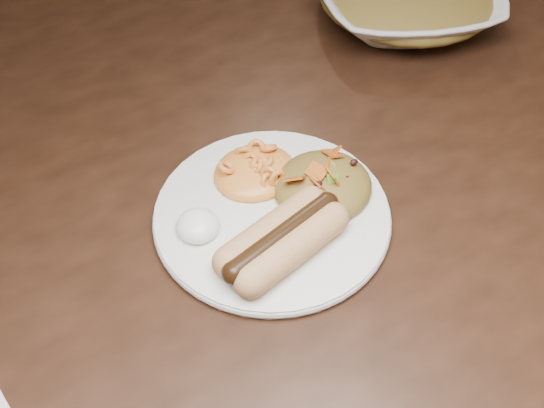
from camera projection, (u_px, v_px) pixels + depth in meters
table at (122, 219)px, 0.76m from camera, size 1.60×0.90×0.75m
plate at (272, 215)px, 0.64m from camera, size 0.28×0.28×0.01m
hotdog at (282, 239)px, 0.59m from camera, size 0.12×0.08×0.03m
mac_and_cheese at (255, 164)px, 0.65m from camera, size 0.11×0.11×0.03m
sour_cream at (197, 222)px, 0.61m from camera, size 0.04×0.04×0.03m
taco_salad at (323, 179)px, 0.64m from camera, size 0.10×0.10×0.04m
serving_bowl at (405, 1)px, 0.85m from camera, size 0.32×0.32×0.06m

